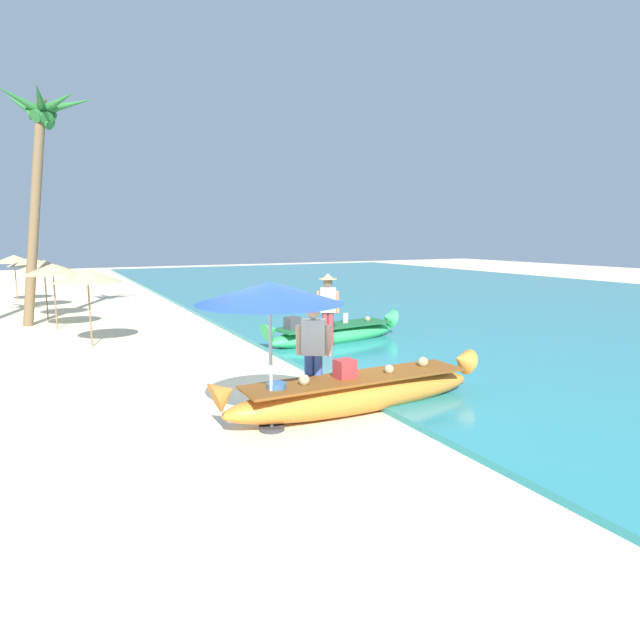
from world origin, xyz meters
The scene contains 14 objects.
ground_plane centered at (0.00, 0.00, 0.00)m, with size 80.00×80.00×0.00m, color beige.
sea centered at (13.05, 8.00, 0.05)m, with size 24.00×56.00×0.10m, color teal.
boat_orange_foreground centered at (0.69, -1.41, 0.32)m, with size 4.63×0.79×0.86m.
boat_green_midground centered at (2.82, 3.27, 0.29)m, with size 4.02×1.27×0.82m.
person_vendor_hatted centered at (2.43, 2.84, 1.06)m, with size 0.58×0.44×1.83m.
person_tourist_customer centered at (0.15, -0.99, 0.94)m, with size 0.57×0.44×1.67m.
patio_umbrella_large centered at (-0.76, -1.51, 1.93)m, with size 2.03×2.03×2.10m.
parasol_row_0 centered at (-2.55, 5.81, 1.75)m, with size 1.60×1.60×1.91m.
parasol_row_1 centered at (-3.25, 8.90, 1.75)m, with size 1.60×1.60×1.91m.
parasol_row_2 centered at (-3.48, 11.34, 1.75)m, with size 1.60×1.60×1.91m.
parasol_row_3 centered at (-3.90, 14.15, 1.75)m, with size 1.60×1.60×1.91m.
parasol_row_4 centered at (-4.55, 16.96, 1.75)m, with size 1.60×1.60×1.91m.
palm_tree_tall_inland centered at (-3.28, 10.01, 5.62)m, with size 2.72×2.62×6.93m.
paddle centered at (1.21, -2.23, 0.03)m, with size 0.37×1.85×0.05m.
Camera 1 is at (-3.44, -8.24, 2.72)m, focal length 30.12 mm.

